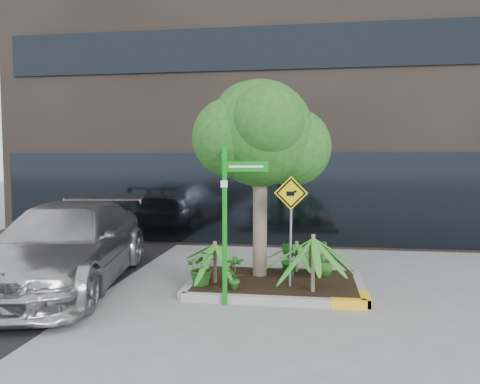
# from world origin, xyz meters

# --- Properties ---
(ground) EXTENTS (80.00, 80.00, 0.00)m
(ground) POSITION_xyz_m (0.00, 0.00, 0.00)
(ground) COLOR gray
(ground) RESTS_ON ground
(building) EXTENTS (18.00, 8.00, 15.00)m
(building) POSITION_xyz_m (0.50, 8.50, 7.50)
(building) COLOR #2D2621
(building) RESTS_ON ground
(planter) EXTENTS (3.35, 2.36, 0.15)m
(planter) POSITION_xyz_m (0.23, 0.27, 0.10)
(planter) COLOR #9E9E99
(planter) RESTS_ON ground
(tree) EXTENTS (2.76, 2.45, 4.14)m
(tree) POSITION_xyz_m (-0.16, 0.69, 3.03)
(tree) COLOR gray
(tree) RESTS_ON ground
(palm_front) EXTENTS (1.16, 1.16, 1.29)m
(palm_front) POSITION_xyz_m (0.90, -0.37, 1.11)
(palm_front) COLOR gray
(palm_front) RESTS_ON ground
(palm_left) EXTENTS (0.89, 0.89, 0.99)m
(palm_left) POSITION_xyz_m (-0.95, -0.02, 0.89)
(palm_left) COLOR gray
(palm_left) RESTS_ON ground
(palm_back) EXTENTS (0.72, 0.72, 0.80)m
(palm_back) POSITION_xyz_m (0.58, 1.09, 0.74)
(palm_back) COLOR gray
(palm_back) RESTS_ON ground
(parked_car) EXTENTS (3.07, 5.88, 1.63)m
(parked_car) POSITION_xyz_m (-3.93, -0.15, 0.81)
(parked_car) COLOR #AAABAF
(parked_car) RESTS_ON ground
(shrub_a) EXTENTS (0.79, 0.79, 0.67)m
(shrub_a) POSITION_xyz_m (-1.15, -0.25, 0.49)
(shrub_a) COLOR #245E1B
(shrub_a) RESTS_ON planter
(shrub_b) EXTENTS (0.58, 0.58, 0.74)m
(shrub_b) POSITION_xyz_m (1.13, 0.80, 0.52)
(shrub_b) COLOR #275A1B
(shrub_b) RESTS_ON planter
(shrub_c) EXTENTS (0.42, 0.42, 0.65)m
(shrub_c) POSITION_xyz_m (-0.49, -0.48, 0.48)
(shrub_c) COLOR #266820
(shrub_c) RESTS_ON planter
(shrub_d) EXTENTS (0.49, 0.49, 0.70)m
(shrub_d) POSITION_xyz_m (0.45, 0.62, 0.50)
(shrub_d) COLOR #1A5A1A
(shrub_d) RESTS_ON planter
(street_sign_post) EXTENTS (0.92, 0.79, 2.73)m
(street_sign_post) POSITION_xyz_m (-0.56, -0.85, 1.69)
(street_sign_post) COLOR #0B8314
(street_sign_post) RESTS_ON ground
(cattle_sign) EXTENTS (0.63, 0.28, 2.05)m
(cattle_sign) POSITION_xyz_m (0.49, -0.01, 1.54)
(cattle_sign) COLOR slate
(cattle_sign) RESTS_ON ground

